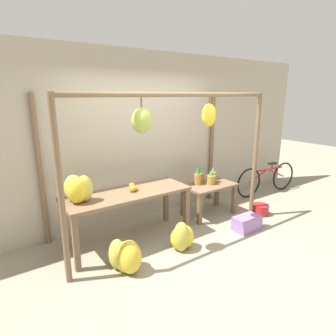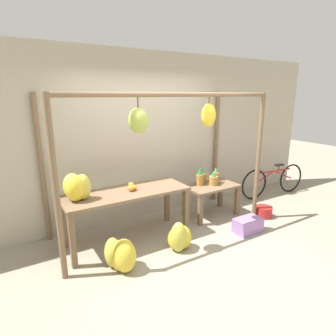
{
  "view_description": "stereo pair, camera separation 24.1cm",
  "coord_description": "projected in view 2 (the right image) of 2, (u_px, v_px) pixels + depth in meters",
  "views": [
    {
      "loc": [
        -2.26,
        -2.57,
        2.11
      ],
      "look_at": [
        0.1,
        0.84,
        1.02
      ],
      "focal_mm": 30.0,
      "sensor_mm": 36.0,
      "label": 1
    },
    {
      "loc": [
        -2.05,
        -2.7,
        2.11
      ],
      "look_at": [
        0.1,
        0.84,
        1.02
      ],
      "focal_mm": 30.0,
      "sensor_mm": 36.0,
      "label": 2
    }
  ],
  "objects": [
    {
      "name": "ground_plane",
      "position": [
        194.0,
        255.0,
        3.8
      ],
      "size": [
        20.0,
        20.0,
        0.0
      ],
      "primitive_type": "plane",
      "color": "gray"
    },
    {
      "name": "shop_wall_back",
      "position": [
        141.0,
        138.0,
        4.74
      ],
      "size": [
        8.0,
        0.08,
        2.8
      ],
      "color": "#B2A893",
      "rests_on": "ground_plane"
    },
    {
      "name": "stall_awning",
      "position": [
        166.0,
        140.0,
        3.96
      ],
      "size": [
        3.26,
        1.21,
        2.14
      ],
      "color": "brown",
      "rests_on": "ground_plane"
    },
    {
      "name": "display_table_main",
      "position": [
        127.0,
        198.0,
        4.03
      ],
      "size": [
        1.8,
        0.67,
        0.77
      ],
      "color": "brown",
      "rests_on": "ground_plane"
    },
    {
      "name": "display_table_side",
      "position": [
        211.0,
        191.0,
        4.95
      ],
      "size": [
        0.92,
        0.54,
        0.57
      ],
      "color": "brown",
      "rests_on": "ground_plane"
    },
    {
      "name": "banana_pile_on_table",
      "position": [
        76.0,
        187.0,
        3.64
      ],
      "size": [
        0.4,
        0.4,
        0.35
      ],
      "color": "gold",
      "rests_on": "display_table_main"
    },
    {
      "name": "orange_pile",
      "position": [
        132.0,
        187.0,
        4.06
      ],
      "size": [
        0.15,
        0.21,
        0.09
      ],
      "color": "orange",
      "rests_on": "display_table_main"
    },
    {
      "name": "pineapple_cluster",
      "position": [
        207.0,
        177.0,
        4.96
      ],
      "size": [
        0.44,
        0.34,
        0.32
      ],
      "color": "#B27F38",
      "rests_on": "display_table_side"
    },
    {
      "name": "banana_pile_ground_left",
      "position": [
        121.0,
        255.0,
        3.45
      ],
      "size": [
        0.41,
        0.51,
        0.43
      ],
      "color": "gold",
      "rests_on": "ground_plane"
    },
    {
      "name": "banana_pile_ground_right",
      "position": [
        179.0,
        238.0,
        3.89
      ],
      "size": [
        0.42,
        0.37,
        0.44
      ],
      "color": "yellow",
      "rests_on": "ground_plane"
    },
    {
      "name": "fruit_crate_white",
      "position": [
        248.0,
        225.0,
        4.42
      ],
      "size": [
        0.44,
        0.27,
        0.22
      ],
      "color": "#9970B7",
      "rests_on": "ground_plane"
    },
    {
      "name": "blue_bucket",
      "position": [
        264.0,
        212.0,
        4.97
      ],
      "size": [
        0.29,
        0.29,
        0.19
      ],
      "color": "#AD2323",
      "rests_on": "ground_plane"
    },
    {
      "name": "parked_bicycle",
      "position": [
        273.0,
        180.0,
        5.97
      ],
      "size": [
        1.68,
        0.2,
        0.68
      ],
      "color": "black",
      "rests_on": "ground_plane"
    }
  ]
}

